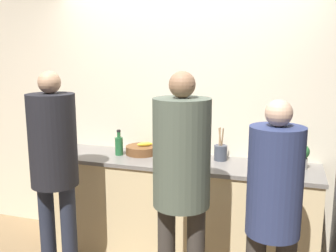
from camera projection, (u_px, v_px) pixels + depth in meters
The scene contains 11 objects.
wall_back at pixel (183, 118), 3.63m from camera, with size 5.20×0.06×2.60m.
counter at pixel (175, 208), 3.52m from camera, with size 2.56×0.61×0.96m.
person_left at pixel (54, 157), 3.03m from camera, with size 0.38×0.38×1.78m.
person_center at pixel (182, 172), 2.59m from camera, with size 0.40×0.40×1.80m.
person_right at pixel (273, 206), 2.34m from camera, with size 0.34×0.34×1.64m.
fruit_bowl at pixel (142, 150), 3.60m from camera, with size 0.30×0.30×0.12m.
utensil_crock at pixel (221, 152), 3.39m from camera, with size 0.12×0.12×0.30m.
bottle_dark at pixel (286, 155), 3.29m from camera, with size 0.07×0.07×0.21m.
bottle_green at pixel (119, 145), 3.56m from camera, with size 0.08×0.08×0.24m.
cup_blue at pixel (62, 151), 3.54m from camera, with size 0.08×0.08×0.09m.
potted_plant at pixel (301, 155), 3.12m from camera, with size 0.13×0.13×0.21m.
Camera 1 is at (0.95, -2.83, 1.91)m, focal length 40.00 mm.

